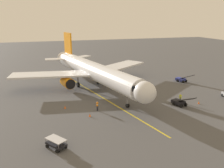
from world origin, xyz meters
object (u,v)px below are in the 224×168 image
belt_loader_rear_apron (182,79)px  belt_loader_portside (180,102)px  ground_crew_loader (112,75)px  safety_cone_nose_left (65,107)px  safety_cone_wing_port (199,102)px  ground_crew_wing_walker (97,106)px  baggage_cart_near_nose (56,143)px  safety_cone_nose_right (90,115)px  airplane (93,71)px  ground_crew_marshaller (180,98)px

belt_loader_rear_apron → belt_loader_portside: bearing=55.9°
ground_crew_loader → belt_loader_portside: 23.91m
belt_loader_portside → safety_cone_nose_left: size_ratio=8.57×
belt_loader_portside → safety_cone_wing_port: belt_loader_portside is taller
ground_crew_wing_walker → baggage_cart_near_nose: 13.01m
baggage_cart_near_nose → safety_cone_nose_right: size_ratio=5.34×
ground_crew_loader → belt_loader_portside: belt_loader_portside is taller
ground_crew_loader → safety_cone_wing_port: bearing=112.0°
safety_cone_nose_left → belt_loader_rear_apron: bearing=-162.4°
airplane → safety_cone_nose_left: 13.66m
airplane → belt_loader_portside: airplane is taller
belt_loader_rear_apron → safety_cone_nose_left: bearing=17.6°
airplane → belt_loader_portside: (-12.46, 15.42, -3.29)m
ground_crew_wing_walker → safety_cone_nose_right: size_ratio=3.11×
ground_crew_marshaller → safety_cone_nose_right: ground_crew_marshaller is taller
ground_crew_marshaller → belt_loader_portside: belt_loader_portside is taller
ground_crew_wing_walker → ground_crew_loader: bearing=-113.8°
belt_loader_portside → safety_cone_nose_left: (20.11, -4.74, -0.44)m
airplane → baggage_cart_near_nose: (10.26, 23.73, -3.35)m
ground_crew_marshaller → belt_loader_portside: 1.67m
ground_crew_wing_walker → safety_cone_nose_left: ground_crew_wing_walker is taller
baggage_cart_near_nose → safety_cone_wing_port: baggage_cart_near_nose is taller
airplane → belt_loader_rear_apron: bearing=176.7°
ground_crew_loader → safety_cone_wing_port: ground_crew_loader is taller
belt_loader_portside → belt_loader_rear_apron: size_ratio=1.02×
ground_crew_loader → safety_cone_nose_left: 23.56m
baggage_cart_near_nose → airplane: bearing=-113.4°
safety_cone_nose_right → ground_crew_marshaller: bearing=-175.6°
ground_crew_wing_walker → baggage_cart_near_nose: (7.83, 10.39, -0.23)m
airplane → ground_crew_marshaller: 19.72m
safety_cone_wing_port → ground_crew_marshaller: bearing=-28.5°
ground_crew_marshaller → safety_cone_wing_port: ground_crew_marshaller is taller
belt_loader_rear_apron → ground_crew_loader: bearing=-31.0°
belt_loader_rear_apron → safety_cone_wing_port: belt_loader_rear_apron is taller
ground_crew_wing_walker → belt_loader_portside: size_ratio=0.36×
belt_loader_rear_apron → safety_cone_nose_right: belt_loader_rear_apron is taller
belt_loader_rear_apron → safety_cone_nose_left: size_ratio=8.42×
airplane → ground_crew_marshaller: (-13.45, 14.09, -3.12)m
airplane → ground_crew_wing_walker: 13.91m
airplane → safety_cone_wing_port: airplane is taller
safety_cone_wing_port → ground_crew_loader: bearing=-68.0°
airplane → ground_crew_marshaller: size_ratio=23.37×
belt_loader_portside → safety_cone_nose_right: belt_loader_portside is taller
airplane → safety_cone_nose_right: (4.22, 15.46, -3.73)m
ground_crew_loader → safety_cone_nose_left: bearing=51.8°
belt_loader_portside → safety_cone_wing_port: (-3.95, 0.28, -0.44)m
belt_loader_portside → safety_cone_nose_right: bearing=0.1°
airplane → safety_cone_nose_right: size_ratio=72.65×
ground_crew_loader → safety_cone_nose_right: size_ratio=3.11×
baggage_cart_near_nose → safety_cone_nose_right: baggage_cart_near_nose is taller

